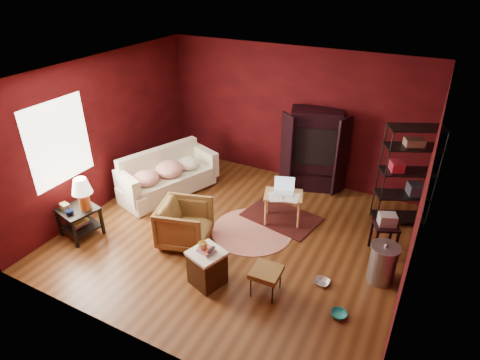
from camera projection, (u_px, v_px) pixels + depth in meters
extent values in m
cube|color=brown|center=(235.00, 235.00, 7.02)|extent=(5.50, 5.00, 0.02)
cube|color=white|center=(233.00, 74.00, 5.66)|extent=(5.50, 5.00, 0.02)
cube|color=#490A0D|center=(291.00, 115.00, 8.29)|extent=(5.50, 0.02, 2.80)
cube|color=#490A0D|center=(126.00, 254.00, 4.39)|extent=(5.50, 0.02, 2.80)
cube|color=#490A0D|center=(104.00, 133.00, 7.45)|extent=(0.02, 5.00, 2.80)
cube|color=#490A0D|center=(420.00, 207.00, 5.22)|extent=(0.02, 5.00, 2.80)
cube|color=white|center=(59.00, 142.00, 6.57)|extent=(0.02, 1.20, 1.40)
imported|color=white|center=(166.00, 177.00, 8.08)|extent=(1.05, 2.00, 0.75)
imported|color=black|center=(185.00, 222.00, 6.65)|extent=(0.94, 0.97, 0.82)
imported|color=silver|center=(322.00, 278.00, 5.91)|extent=(0.23, 0.08, 0.22)
imported|color=#25AFA8|center=(339.00, 310.00, 5.36)|extent=(0.23, 0.15, 0.22)
imported|color=#0B1539|center=(69.00, 211.00, 6.59)|extent=(0.18, 0.18, 0.13)
imported|color=#F0D375|center=(203.00, 245.00, 5.66)|extent=(0.13, 0.11, 0.13)
cube|color=black|center=(78.00, 210.00, 6.78)|extent=(0.67, 0.67, 0.04)
cube|color=black|center=(82.00, 227.00, 6.94)|extent=(0.63, 0.63, 0.03)
cube|color=black|center=(59.00, 223.00, 6.87)|extent=(0.06, 0.06, 0.52)
cube|color=black|center=(75.00, 235.00, 6.59)|extent=(0.06, 0.06, 0.52)
cube|color=black|center=(86.00, 211.00, 7.21)|extent=(0.06, 0.06, 0.52)
cube|color=black|center=(102.00, 221.00, 6.93)|extent=(0.06, 0.06, 0.52)
cylinder|color=#BE6422|center=(84.00, 201.00, 6.69)|extent=(0.22, 0.22, 0.32)
cone|color=#F2E5C6|center=(81.00, 186.00, 6.55)|extent=(0.40, 0.40, 0.26)
cube|color=olive|center=(65.00, 207.00, 6.73)|extent=(0.19, 0.15, 0.11)
cube|color=#BA352E|center=(80.00, 224.00, 6.95)|extent=(0.26, 0.30, 0.03)
cube|color=#2E6DBA|center=(80.00, 222.00, 6.93)|extent=(0.26, 0.30, 0.03)
cube|color=gold|center=(80.00, 221.00, 6.91)|extent=(0.26, 0.30, 0.03)
cube|color=white|center=(169.00, 182.00, 8.12)|extent=(1.36, 1.96, 0.38)
cube|color=white|center=(160.00, 165.00, 8.21)|extent=(0.81, 1.75, 0.76)
cube|color=white|center=(127.00, 188.00, 7.49)|extent=(0.77, 0.43, 0.52)
cube|color=white|center=(205.00, 160.00, 8.54)|extent=(0.77, 0.43, 0.52)
ellipsoid|color=red|center=(146.00, 178.00, 7.64)|extent=(0.64, 0.64, 0.27)
ellipsoid|color=red|center=(169.00, 169.00, 7.93)|extent=(0.71, 0.71, 0.30)
ellipsoid|color=white|center=(189.00, 163.00, 8.23)|extent=(0.59, 0.59, 0.25)
cube|color=#472910|center=(207.00, 269.00, 5.86)|extent=(0.55, 0.55, 0.52)
cube|color=white|center=(207.00, 254.00, 5.73)|extent=(0.58, 0.58, 0.05)
cube|color=beige|center=(206.00, 252.00, 5.71)|extent=(0.30, 0.26, 0.02)
cube|color=#527DBF|center=(206.00, 250.00, 5.70)|extent=(0.27, 0.23, 0.02)
cube|color=#DA6052|center=(206.00, 249.00, 5.69)|extent=(0.28, 0.25, 0.02)
cube|color=black|center=(211.00, 250.00, 5.65)|extent=(0.05, 0.16, 0.02)
cube|color=black|center=(266.00, 272.00, 5.63)|extent=(0.43, 0.43, 0.08)
cube|color=black|center=(266.00, 275.00, 5.65)|extent=(0.39, 0.39, 0.02)
cylinder|color=black|center=(251.00, 287.00, 5.66)|extent=(0.02, 0.02, 0.34)
cylinder|color=black|center=(272.00, 294.00, 5.54)|extent=(0.02, 0.02, 0.34)
cylinder|color=black|center=(259.00, 273.00, 5.92)|extent=(0.02, 0.02, 0.34)
cylinder|color=black|center=(280.00, 279.00, 5.80)|extent=(0.02, 0.02, 0.34)
cylinder|color=beige|center=(252.00, 231.00, 7.11)|extent=(1.76, 1.76, 0.01)
cube|color=#511915|center=(281.00, 217.00, 7.48)|extent=(1.48, 1.13, 0.01)
cube|color=#E7B469|center=(283.00, 195.00, 7.11)|extent=(0.79, 0.66, 0.03)
cylinder|color=#E7B469|center=(266.00, 213.00, 7.12)|extent=(0.05, 0.05, 0.56)
cylinder|color=#E7B469|center=(298.00, 216.00, 7.04)|extent=(0.05, 0.05, 0.56)
cylinder|color=#E7B469|center=(268.00, 201.00, 7.45)|extent=(0.05, 0.05, 0.56)
cylinder|color=#E7B469|center=(299.00, 204.00, 7.37)|extent=(0.05, 0.05, 0.56)
cube|color=white|center=(284.00, 193.00, 7.13)|extent=(0.42, 0.35, 0.02)
cube|color=silver|center=(284.00, 183.00, 7.17)|extent=(0.36, 0.19, 0.24)
cube|color=white|center=(275.00, 197.00, 7.03)|extent=(0.37, 0.41, 0.00)
cube|color=white|center=(292.00, 198.00, 6.99)|extent=(0.28, 0.37, 0.00)
cube|color=black|center=(314.00, 150.00, 8.11)|extent=(1.10, 0.80, 1.70)
cube|color=black|center=(315.00, 143.00, 7.95)|extent=(0.89, 0.62, 0.76)
cube|color=black|center=(286.00, 153.00, 7.98)|extent=(0.34, 0.28, 1.61)
cube|color=black|center=(341.00, 157.00, 7.82)|extent=(0.17, 0.40, 1.61)
cube|color=#2E3033|center=(314.00, 146.00, 8.03)|extent=(0.66, 0.59, 0.46)
cube|color=black|center=(314.00, 151.00, 7.84)|extent=(0.43, 0.14, 0.36)
cube|color=black|center=(312.00, 170.00, 8.29)|extent=(0.90, 0.66, 0.04)
cylinder|color=black|center=(384.00, 182.00, 6.79)|extent=(0.03, 0.03, 1.86)
cylinder|color=black|center=(436.00, 183.00, 6.75)|extent=(0.03, 0.03, 1.86)
cylinder|color=black|center=(378.00, 171.00, 7.11)|extent=(0.03, 0.03, 1.86)
cylinder|color=black|center=(428.00, 172.00, 7.08)|extent=(0.03, 0.03, 1.86)
cube|color=black|center=(397.00, 216.00, 7.33)|extent=(0.99, 0.74, 0.03)
cube|color=black|center=(402.00, 195.00, 7.11)|extent=(0.99, 0.74, 0.03)
cube|color=black|center=(408.00, 172.00, 6.88)|extent=(0.99, 0.74, 0.03)
cube|color=black|center=(413.00, 147.00, 6.66)|extent=(0.99, 0.74, 0.03)
cube|color=black|center=(418.00, 128.00, 6.49)|extent=(0.99, 0.74, 0.03)
cube|color=#A41B2C|center=(397.00, 166.00, 6.84)|extent=(0.30, 0.32, 0.17)
cube|color=#363844|center=(416.00, 189.00, 7.04)|extent=(0.34, 0.34, 0.21)
cube|color=#896652|center=(414.00, 142.00, 6.62)|extent=(0.37, 0.32, 0.12)
cube|color=black|center=(386.00, 225.00, 6.33)|extent=(0.49, 0.49, 0.04)
cube|color=black|center=(375.00, 245.00, 6.34)|extent=(0.05, 0.05, 0.54)
cube|color=black|center=(396.00, 246.00, 6.32)|extent=(0.05, 0.05, 0.54)
cube|color=black|center=(371.00, 233.00, 6.61)|extent=(0.05, 0.05, 0.54)
cube|color=black|center=(391.00, 234.00, 6.59)|extent=(0.05, 0.05, 0.54)
cube|color=#B8B9BD|center=(387.00, 220.00, 6.28)|extent=(0.32, 0.29, 0.19)
cylinder|color=#9F9EA6|center=(382.00, 264.00, 5.90)|extent=(0.51, 0.51, 0.58)
cylinder|color=#9F9EA6|center=(386.00, 248.00, 5.75)|extent=(0.56, 0.56, 0.04)
sphere|color=#9F9EA6|center=(386.00, 246.00, 5.73)|extent=(0.08, 0.08, 0.06)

